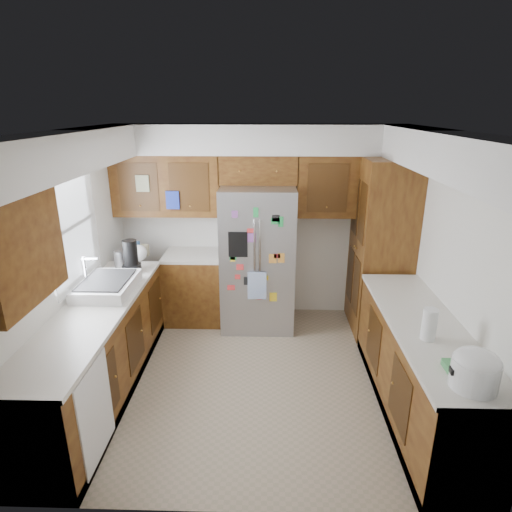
# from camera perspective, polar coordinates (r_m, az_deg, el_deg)

# --- Properties ---
(floor) EXTENTS (3.60, 3.60, 0.00)m
(floor) POSITION_cam_1_polar(r_m,az_deg,el_deg) (4.68, -0.14, -15.80)
(floor) COLOR tan
(floor) RESTS_ON ground
(room_shell) EXTENTS (3.64, 3.24, 2.52)m
(room_shell) POSITION_cam_1_polar(r_m,az_deg,el_deg) (4.29, -1.43, 7.57)
(room_shell) COLOR silver
(room_shell) RESTS_ON ground
(left_counter_run) EXTENTS (1.36, 3.20, 0.92)m
(left_counter_run) POSITION_cam_1_polar(r_m,az_deg,el_deg) (4.71, -17.19, -10.39)
(left_counter_run) COLOR #45200D
(left_counter_run) RESTS_ON ground
(right_counter_run) EXTENTS (0.63, 2.25, 0.92)m
(right_counter_run) POSITION_cam_1_polar(r_m,az_deg,el_deg) (4.28, 20.81, -14.19)
(right_counter_run) COLOR #45200D
(right_counter_run) RESTS_ON ground
(pantry) EXTENTS (0.60, 0.90, 2.15)m
(pantry) POSITION_cam_1_polar(r_m,az_deg,el_deg) (5.42, 16.31, 1.11)
(pantry) COLOR #45200D
(pantry) RESTS_ON ground
(fridge) EXTENTS (0.90, 0.79, 1.80)m
(fridge) POSITION_cam_1_polar(r_m,az_deg,el_deg) (5.35, 0.25, -0.31)
(fridge) COLOR gray
(fridge) RESTS_ON ground
(bridge_cabinet) EXTENTS (0.96, 0.34, 0.35)m
(bridge_cabinet) POSITION_cam_1_polar(r_m,az_deg,el_deg) (5.31, 0.33, 11.52)
(bridge_cabinet) COLOR #45200D
(bridge_cabinet) RESTS_ON fridge
(fridge_top_items) EXTENTS (0.80, 0.36, 0.27)m
(fridge_top_items) POSITION_cam_1_polar(r_m,az_deg,el_deg) (5.26, -0.74, 14.75)
(fridge_top_items) COLOR #103197
(fridge_top_items) RESTS_ON bridge_cabinet
(sink_assembly) EXTENTS (0.52, 0.70, 0.37)m
(sink_assembly) POSITION_cam_1_polar(r_m,az_deg,el_deg) (4.58, -19.24, -3.73)
(sink_assembly) COLOR white
(sink_assembly) RESTS_ON left_counter_run
(left_counter_clutter) EXTENTS (0.34, 0.90, 0.38)m
(left_counter_clutter) POSITION_cam_1_polar(r_m,az_deg,el_deg) (5.21, -16.17, 0.11)
(left_counter_clutter) COLOR black
(left_counter_clutter) RESTS_ON left_counter_run
(rice_cooker) EXTENTS (0.32, 0.31, 0.27)m
(rice_cooker) POSITION_cam_1_polar(r_m,az_deg,el_deg) (3.25, 27.24, -13.22)
(rice_cooker) COLOR white
(rice_cooker) RESTS_ON right_counter_run
(paper_towel) EXTENTS (0.12, 0.12, 0.26)m
(paper_towel) POSITION_cam_1_polar(r_m,az_deg,el_deg) (3.72, 22.11, -8.44)
(paper_towel) COLOR white
(paper_towel) RESTS_ON right_counter_run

